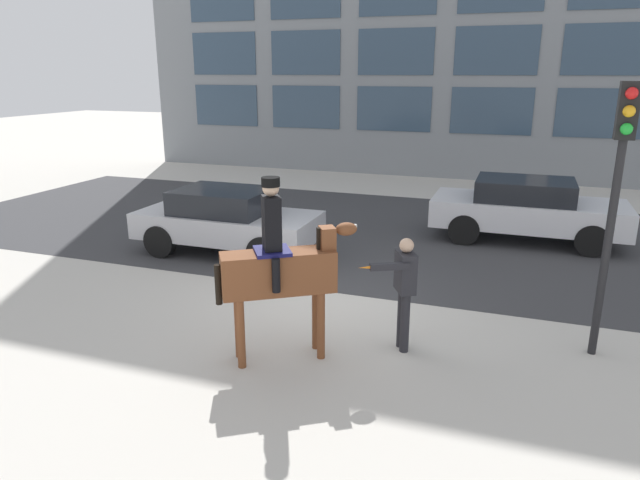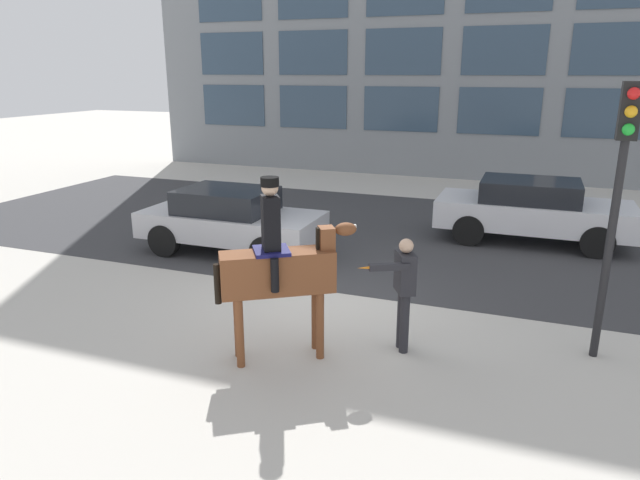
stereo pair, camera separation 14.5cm
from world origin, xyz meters
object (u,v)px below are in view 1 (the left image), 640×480
(traffic_light, at_px, (618,178))
(mounted_horse_lead, at_px, (281,267))
(street_car_near_lane, at_px, (227,219))
(street_car_far_lane, at_px, (527,208))
(pedestrian_bystander, at_px, (404,285))

(traffic_light, bearing_deg, mounted_horse_lead, -159.16)
(mounted_horse_lead, distance_m, street_car_near_lane, 5.09)
(street_car_far_lane, bearing_deg, mounted_horse_lead, -113.36)
(mounted_horse_lead, relative_size, street_car_near_lane, 0.65)
(street_car_near_lane, height_order, traffic_light, traffic_light)
(pedestrian_bystander, height_order, street_car_near_lane, pedestrian_bystander)
(street_car_far_lane, bearing_deg, street_car_near_lane, -152.71)
(street_car_far_lane, distance_m, traffic_light, 6.00)
(mounted_horse_lead, distance_m, traffic_light, 4.55)
(mounted_horse_lead, xyz_separation_m, traffic_light, (4.10, 1.56, 1.19))
(pedestrian_bystander, xyz_separation_m, traffic_light, (2.58, 0.77, 1.54))
(street_car_near_lane, relative_size, traffic_light, 1.06)
(mounted_horse_lead, xyz_separation_m, pedestrian_bystander, (1.52, 0.79, -0.35))
(street_car_near_lane, height_order, street_car_far_lane, street_car_far_lane)
(pedestrian_bystander, xyz_separation_m, street_car_far_lane, (1.60, 6.43, -0.20))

